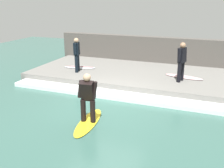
{
  "coord_description": "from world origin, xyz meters",
  "views": [
    {
      "loc": [
        -8.21,
        -3.34,
        3.73
      ],
      "look_at": [
        0.4,
        0.0,
        0.7
      ],
      "focal_mm": 42.0,
      "sensor_mm": 36.0,
      "label": 1
    }
  ],
  "objects_px": {
    "surfer_riding": "(88,95)",
    "surfboard_waiting_near": "(184,77)",
    "surfer_waiting_far": "(77,53)",
    "surfer_waiting_near": "(182,60)",
    "surfboard_waiting_far": "(80,67)",
    "surfboard_riding": "(88,122)"
  },
  "relations": [
    {
      "from": "surfer_waiting_near",
      "to": "surfboard_waiting_near",
      "type": "distance_m",
      "value": 1.1
    },
    {
      "from": "surfboard_riding",
      "to": "surfboard_waiting_near",
      "type": "bearing_deg",
      "value": -25.52
    },
    {
      "from": "surfboard_riding",
      "to": "surfboard_waiting_far",
      "type": "distance_m",
      "value": 5.49
    },
    {
      "from": "surfer_waiting_near",
      "to": "surfboard_waiting_far",
      "type": "xyz_separation_m",
      "value": [
        0.47,
        5.02,
        -0.89
      ]
    },
    {
      "from": "surfer_waiting_near",
      "to": "surfer_waiting_far",
      "type": "xyz_separation_m",
      "value": [
        -0.2,
        4.79,
        -0.02
      ]
    },
    {
      "from": "surfboard_waiting_far",
      "to": "surfer_waiting_far",
      "type": "bearing_deg",
      "value": -160.96
    },
    {
      "from": "surfboard_waiting_near",
      "to": "surfer_waiting_far",
      "type": "height_order",
      "value": "surfer_waiting_far"
    },
    {
      "from": "surfboard_waiting_near",
      "to": "surfer_waiting_far",
      "type": "relative_size",
      "value": 1.1
    },
    {
      "from": "surfer_waiting_near",
      "to": "surfer_riding",
      "type": "bearing_deg",
      "value": 152.15
    },
    {
      "from": "surfer_riding",
      "to": "surfer_waiting_near",
      "type": "relative_size",
      "value": 0.94
    },
    {
      "from": "surfer_waiting_near",
      "to": "surfboard_waiting_near",
      "type": "relative_size",
      "value": 0.94
    },
    {
      "from": "surfer_waiting_near",
      "to": "surfboard_waiting_far",
      "type": "distance_m",
      "value": 5.12
    },
    {
      "from": "surfboard_riding",
      "to": "surfer_waiting_near",
      "type": "xyz_separation_m",
      "value": [
        4.25,
        -2.25,
        1.28
      ]
    },
    {
      "from": "surfboard_riding",
      "to": "surfer_riding",
      "type": "bearing_deg",
      "value": 179.1
    },
    {
      "from": "surfboard_waiting_far",
      "to": "surfboard_riding",
      "type": "bearing_deg",
      "value": -149.53
    },
    {
      "from": "surfboard_waiting_near",
      "to": "surfer_waiting_far",
      "type": "distance_m",
      "value": 5.03
    },
    {
      "from": "surfboard_riding",
      "to": "surfer_waiting_far",
      "type": "xyz_separation_m",
      "value": [
        4.05,
        2.55,
        1.26
      ]
    },
    {
      "from": "surfboard_waiting_near",
      "to": "surfer_waiting_far",
      "type": "bearing_deg",
      "value": 99.7
    },
    {
      "from": "surfer_waiting_far",
      "to": "surfboard_waiting_far",
      "type": "height_order",
      "value": "surfer_waiting_far"
    },
    {
      "from": "surfer_riding",
      "to": "surfer_waiting_near",
      "type": "height_order",
      "value": "surfer_waiting_near"
    },
    {
      "from": "surfer_riding",
      "to": "surfboard_waiting_near",
      "type": "relative_size",
      "value": 0.88
    },
    {
      "from": "surfboard_riding",
      "to": "surfer_riding",
      "type": "relative_size",
      "value": 1.36
    }
  ]
}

